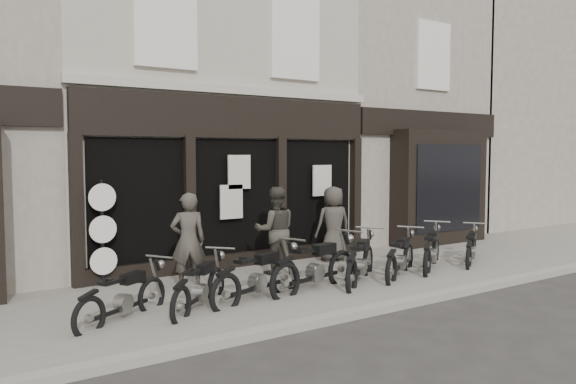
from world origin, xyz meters
TOP-DOWN VIEW (x-y plane):
  - ground_plane at (0.00, 0.00)m, footprint 90.00×90.00m
  - pavement at (0.00, 0.90)m, footprint 30.00×4.20m
  - kerb at (0.00, -1.25)m, footprint 30.00×0.25m
  - central_building at (0.00, 5.95)m, footprint 7.30×6.22m
  - neighbour_right at (6.35, 5.90)m, footprint 5.60×6.73m
  - filler_right at (14.50, 6.00)m, footprint 11.00×6.00m
  - motorcycle_0 at (-3.37, 0.40)m, footprint 1.81×1.24m
  - motorcycle_1 at (-2.12, 0.32)m, footprint 1.69×1.53m
  - motorcycle_2 at (-1.04, 0.26)m, footprint 2.18×0.99m
  - motorcycle_3 at (0.23, 0.28)m, footprint 2.34×0.88m
  - motorcycle_4 at (1.35, 0.28)m, footprint 1.95×1.60m
  - motorcycle_5 at (2.39, 0.22)m, footprint 1.95×1.38m
  - motorcycle_6 at (3.52, 0.38)m, footprint 1.95×1.51m
  - motorcycle_7 at (4.78, 0.30)m, footprint 1.77×1.32m
  - man_left at (-1.74, 1.63)m, footprint 0.74×0.57m
  - man_centre at (0.32, 1.83)m, footprint 1.09×0.99m
  - man_right at (2.21, 2.24)m, footprint 0.96×0.73m
  - advert_sign_post at (-3.03, 2.69)m, footprint 0.53×0.34m

SIDE VIEW (x-z plane):
  - ground_plane at x=0.00m, z-range 0.00..0.00m
  - pavement at x=0.00m, z-range 0.00..0.12m
  - kerb at x=0.00m, z-range 0.00..0.13m
  - motorcycle_7 at x=4.78m, z-range -0.10..0.86m
  - motorcycle_0 at x=-3.37m, z-range -0.10..0.86m
  - motorcycle_1 at x=-2.12m, z-range -0.10..0.88m
  - motorcycle_5 at x=2.39m, z-range -0.11..0.94m
  - motorcycle_6 at x=3.52m, z-range -0.11..0.96m
  - motorcycle_2 at x=-1.04m, z-range -0.11..0.97m
  - motorcycle_4 at x=1.35m, z-range -0.11..0.98m
  - motorcycle_3 at x=0.23m, z-range -0.12..1.02m
  - man_right at x=2.21m, z-range 0.12..1.89m
  - man_left at x=-1.74m, z-range 0.12..1.93m
  - man_centre at x=0.32m, z-range 0.12..1.96m
  - advert_sign_post at x=-3.03m, z-range -0.03..2.13m
  - neighbour_right at x=6.35m, z-range -0.13..8.21m
  - central_building at x=0.00m, z-range -0.09..8.25m
  - filler_right at x=14.50m, z-range 0.00..8.20m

